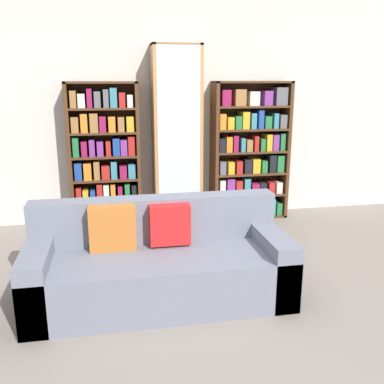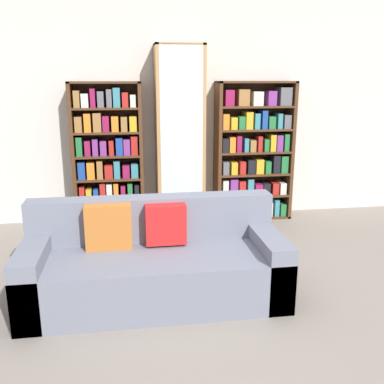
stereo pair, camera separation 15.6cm
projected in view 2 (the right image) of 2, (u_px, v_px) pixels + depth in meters
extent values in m
plane|color=gray|center=(215.00, 318.00, 3.16)|extent=(16.00, 16.00, 0.00)
cube|color=beige|center=(175.00, 109.00, 5.20)|extent=(7.13, 0.06, 2.70)
cube|color=slate|center=(155.00, 276.00, 3.37)|extent=(2.01, 0.80, 0.40)
cube|color=slate|center=(152.00, 218.00, 3.56)|extent=(2.01, 0.20, 0.37)
cube|color=slate|center=(35.00, 277.00, 3.23)|extent=(0.20, 0.80, 0.52)
cube|color=slate|center=(266.00, 262.00, 3.49)|extent=(0.20, 0.80, 0.52)
cube|color=#B76628|center=(108.00, 227.00, 3.36)|extent=(0.36, 0.12, 0.36)
cube|color=red|center=(166.00, 224.00, 3.42)|extent=(0.32, 0.12, 0.32)
cube|color=#4C2D19|center=(74.00, 156.00, 4.95)|extent=(0.04, 0.32, 1.68)
cube|color=#4C2D19|center=(141.00, 154.00, 5.06)|extent=(0.04, 0.32, 1.68)
cube|color=#4C2D19|center=(104.00, 82.00, 4.80)|extent=(0.81, 0.32, 0.02)
cube|color=#4C2D19|center=(111.00, 222.00, 5.22)|extent=(0.81, 0.32, 0.02)
cube|color=#4C2D19|center=(109.00, 153.00, 5.16)|extent=(0.81, 0.01, 1.68)
cube|color=#4C2D19|center=(110.00, 200.00, 5.15)|extent=(0.73, 0.32, 0.02)
cube|color=#4C2D19|center=(109.00, 178.00, 5.08)|extent=(0.73, 0.32, 0.02)
cube|color=#4C2D19|center=(108.00, 155.00, 5.01)|extent=(0.73, 0.32, 0.02)
cube|color=#4C2D19|center=(107.00, 132.00, 4.94)|extent=(0.73, 0.32, 0.02)
cube|color=#4C2D19|center=(106.00, 108.00, 4.87)|extent=(0.73, 0.32, 0.02)
cube|color=olive|center=(84.00, 216.00, 5.14)|extent=(0.06, 0.24, 0.17)
cube|color=#AD231E|center=(91.00, 215.00, 5.15)|extent=(0.06, 0.24, 0.20)
cube|color=black|center=(98.00, 215.00, 5.16)|extent=(0.06, 0.24, 0.18)
cube|color=teal|center=(104.00, 216.00, 5.18)|extent=(0.07, 0.24, 0.15)
cube|color=orange|center=(111.00, 214.00, 5.18)|extent=(0.05, 0.24, 0.20)
cube|color=#8E1947|center=(117.00, 215.00, 5.20)|extent=(0.06, 0.24, 0.17)
cube|color=#8E1947|center=(124.00, 215.00, 5.21)|extent=(0.06, 0.24, 0.15)
cube|color=teal|center=(131.00, 214.00, 5.22)|extent=(0.06, 0.24, 0.17)
cube|color=orange|center=(137.00, 214.00, 5.23)|extent=(0.05, 0.24, 0.15)
cube|color=#AD231E|center=(83.00, 193.00, 5.07)|extent=(0.06, 0.24, 0.18)
cube|color=gold|center=(89.00, 194.00, 5.08)|extent=(0.06, 0.24, 0.15)
cube|color=#1E4293|center=(96.00, 194.00, 5.09)|extent=(0.06, 0.24, 0.15)
cube|color=#AD231E|center=(103.00, 191.00, 5.10)|extent=(0.06, 0.24, 0.22)
cube|color=beige|center=(110.00, 191.00, 5.11)|extent=(0.06, 0.24, 0.21)
cube|color=orange|center=(116.00, 191.00, 5.12)|extent=(0.05, 0.24, 0.21)
cube|color=#8E1947|center=(123.00, 192.00, 5.14)|extent=(0.05, 0.24, 0.18)
cube|color=#237038|center=(130.00, 190.00, 5.14)|extent=(0.06, 0.24, 0.21)
cube|color=black|center=(137.00, 191.00, 5.16)|extent=(0.05, 0.24, 0.18)
cube|color=#1E4293|center=(82.00, 170.00, 5.00)|extent=(0.08, 0.24, 0.20)
cube|color=orange|center=(91.00, 170.00, 5.01)|extent=(0.09, 0.24, 0.20)
cube|color=olive|center=(100.00, 169.00, 5.03)|extent=(0.07, 0.24, 0.21)
cube|color=#AD231E|center=(109.00, 171.00, 5.05)|extent=(0.09, 0.24, 0.16)
cube|color=teal|center=(117.00, 168.00, 5.05)|extent=(0.07, 0.24, 0.20)
cube|color=#8E1947|center=(126.00, 170.00, 5.08)|extent=(0.08, 0.24, 0.15)
cube|color=teal|center=(134.00, 170.00, 5.09)|extent=(0.08, 0.24, 0.17)
cube|color=#237038|center=(80.00, 146.00, 4.92)|extent=(0.07, 0.24, 0.22)
cube|color=#8E1947|center=(88.00, 148.00, 4.94)|extent=(0.06, 0.24, 0.17)
cube|color=#7A3384|center=(96.00, 147.00, 4.95)|extent=(0.06, 0.24, 0.19)
cube|color=#7A3384|center=(104.00, 147.00, 4.97)|extent=(0.07, 0.24, 0.17)
cube|color=#AD231E|center=(112.00, 147.00, 4.98)|extent=(0.05, 0.24, 0.17)
cube|color=#1E4293|center=(119.00, 146.00, 4.99)|extent=(0.08, 0.24, 0.20)
cube|color=#7A3384|center=(127.00, 146.00, 5.01)|extent=(0.07, 0.24, 0.18)
cube|color=#AD231E|center=(134.00, 145.00, 5.01)|extent=(0.07, 0.24, 0.22)
cube|color=olive|center=(79.00, 124.00, 4.86)|extent=(0.08, 0.24, 0.17)
cube|color=orange|center=(88.00, 122.00, 4.87)|extent=(0.07, 0.24, 0.21)
cube|color=olive|center=(98.00, 122.00, 4.89)|extent=(0.09, 0.24, 0.21)
cube|color=#8E1947|center=(106.00, 123.00, 4.90)|extent=(0.07, 0.24, 0.18)
cube|color=orange|center=(115.00, 123.00, 4.92)|extent=(0.08, 0.24, 0.17)
cube|color=olive|center=(124.00, 124.00, 4.93)|extent=(0.07, 0.24, 0.17)
cube|color=gold|center=(133.00, 123.00, 4.95)|extent=(0.08, 0.24, 0.17)
cube|color=olive|center=(77.00, 99.00, 4.79)|extent=(0.07, 0.24, 0.19)
cube|color=beige|center=(85.00, 100.00, 4.81)|extent=(0.08, 0.24, 0.15)
cube|color=#8E1947|center=(93.00, 98.00, 4.81)|extent=(0.06, 0.24, 0.21)
cube|color=#5B5B60|center=(101.00, 99.00, 4.83)|extent=(0.07, 0.24, 0.18)
cube|color=#5B5B60|center=(109.00, 98.00, 4.84)|extent=(0.06, 0.24, 0.20)
cube|color=teal|center=(117.00, 97.00, 4.85)|extent=(0.08, 0.24, 0.22)
cube|color=#AD231E|center=(125.00, 100.00, 4.87)|extent=(0.07, 0.24, 0.16)
cube|color=beige|center=(133.00, 101.00, 4.88)|extent=(0.06, 0.24, 0.14)
cube|color=#AD7F4C|center=(158.00, 137.00, 5.02)|extent=(0.04, 0.36, 2.09)
cube|color=#AD7F4C|center=(202.00, 136.00, 5.10)|extent=(0.04, 0.36, 2.09)
cube|color=#AD7F4C|center=(179.00, 45.00, 4.80)|extent=(0.57, 0.36, 0.02)
cube|color=#AD7F4C|center=(180.00, 220.00, 5.32)|extent=(0.57, 0.36, 0.02)
cube|color=#AD7F4C|center=(178.00, 135.00, 5.23)|extent=(0.57, 0.01, 2.09)
cube|color=silver|center=(182.00, 139.00, 4.89)|extent=(0.49, 0.01, 2.07)
cube|color=#AD7F4C|center=(180.00, 192.00, 5.23)|extent=(0.49, 0.32, 0.02)
cube|color=#AD7F4C|center=(180.00, 165.00, 5.15)|extent=(0.49, 0.32, 0.02)
cube|color=#AD7F4C|center=(180.00, 137.00, 5.06)|extent=(0.49, 0.32, 0.02)
cube|color=#AD7F4C|center=(180.00, 107.00, 4.97)|extent=(0.49, 0.32, 0.02)
cube|color=#AD7F4C|center=(179.00, 77.00, 4.89)|extent=(0.49, 0.32, 0.02)
cylinder|color=silver|center=(169.00, 216.00, 5.28)|extent=(0.01, 0.01, 0.08)
cone|color=silver|center=(169.00, 209.00, 5.26)|extent=(0.09, 0.09, 0.10)
cylinder|color=silver|center=(180.00, 215.00, 5.31)|extent=(0.01, 0.01, 0.08)
cone|color=silver|center=(180.00, 208.00, 5.29)|extent=(0.09, 0.09, 0.10)
cylinder|color=silver|center=(192.00, 215.00, 5.34)|extent=(0.01, 0.01, 0.08)
cone|color=silver|center=(192.00, 207.00, 5.32)|extent=(0.09, 0.09, 0.10)
cylinder|color=silver|center=(168.00, 188.00, 5.21)|extent=(0.01, 0.01, 0.08)
cone|color=silver|center=(168.00, 181.00, 5.19)|extent=(0.09, 0.09, 0.10)
cylinder|color=silver|center=(180.00, 188.00, 5.22)|extent=(0.01, 0.01, 0.08)
cone|color=silver|center=(180.00, 181.00, 5.20)|extent=(0.09, 0.09, 0.10)
cylinder|color=silver|center=(192.00, 187.00, 5.25)|extent=(0.01, 0.01, 0.08)
cone|color=silver|center=(192.00, 180.00, 5.23)|extent=(0.09, 0.09, 0.10)
cylinder|color=silver|center=(165.00, 162.00, 5.10)|extent=(0.01, 0.01, 0.06)
cone|color=silver|center=(165.00, 156.00, 5.08)|extent=(0.06, 0.06, 0.08)
cylinder|color=silver|center=(173.00, 162.00, 5.12)|extent=(0.01, 0.01, 0.06)
cone|color=silver|center=(173.00, 156.00, 5.10)|extent=(0.06, 0.06, 0.08)
cylinder|color=silver|center=(180.00, 161.00, 5.15)|extent=(0.01, 0.01, 0.06)
cone|color=silver|center=(180.00, 155.00, 5.14)|extent=(0.06, 0.06, 0.08)
cylinder|color=silver|center=(188.00, 161.00, 5.14)|extent=(0.01, 0.01, 0.06)
cone|color=silver|center=(187.00, 156.00, 5.12)|extent=(0.06, 0.06, 0.08)
cylinder|color=silver|center=(195.00, 161.00, 5.17)|extent=(0.01, 0.01, 0.06)
cone|color=silver|center=(195.00, 155.00, 5.15)|extent=(0.06, 0.06, 0.08)
cylinder|color=silver|center=(165.00, 133.00, 5.02)|extent=(0.01, 0.01, 0.08)
cone|color=silver|center=(165.00, 125.00, 4.99)|extent=(0.06, 0.06, 0.10)
cylinder|color=silver|center=(172.00, 132.00, 5.04)|extent=(0.01, 0.01, 0.08)
cone|color=silver|center=(172.00, 125.00, 5.02)|extent=(0.06, 0.06, 0.10)
cylinder|color=silver|center=(180.00, 133.00, 5.03)|extent=(0.01, 0.01, 0.08)
cone|color=silver|center=(180.00, 125.00, 5.01)|extent=(0.06, 0.06, 0.10)
cylinder|color=silver|center=(187.00, 132.00, 5.05)|extent=(0.01, 0.01, 0.08)
cone|color=silver|center=(187.00, 125.00, 5.03)|extent=(0.06, 0.06, 0.10)
cylinder|color=silver|center=(195.00, 132.00, 5.09)|extent=(0.01, 0.01, 0.08)
cone|color=silver|center=(195.00, 125.00, 5.07)|extent=(0.06, 0.06, 0.10)
cylinder|color=silver|center=(164.00, 103.00, 4.91)|extent=(0.01, 0.01, 0.09)
cone|color=silver|center=(164.00, 94.00, 4.89)|extent=(0.05, 0.05, 0.10)
cylinder|color=silver|center=(170.00, 103.00, 4.95)|extent=(0.01, 0.01, 0.09)
cone|color=silver|center=(170.00, 94.00, 4.93)|extent=(0.05, 0.05, 0.10)
cylinder|color=silver|center=(176.00, 103.00, 4.95)|extent=(0.01, 0.01, 0.09)
cone|color=silver|center=(176.00, 94.00, 4.93)|extent=(0.05, 0.05, 0.10)
cylinder|color=silver|center=(183.00, 103.00, 4.95)|extent=(0.01, 0.01, 0.09)
cone|color=silver|center=(183.00, 94.00, 4.93)|extent=(0.05, 0.05, 0.10)
cylinder|color=silver|center=(189.00, 103.00, 4.96)|extent=(0.01, 0.01, 0.09)
cone|color=silver|center=(189.00, 94.00, 4.94)|extent=(0.05, 0.05, 0.10)
cylinder|color=silver|center=(196.00, 103.00, 4.97)|extent=(0.01, 0.01, 0.09)
cone|color=silver|center=(196.00, 94.00, 4.95)|extent=(0.05, 0.05, 0.10)
cylinder|color=silver|center=(164.00, 73.00, 4.84)|extent=(0.01, 0.01, 0.06)
cone|color=silver|center=(164.00, 67.00, 4.82)|extent=(0.06, 0.06, 0.08)
cylinder|color=silver|center=(172.00, 73.00, 4.86)|extent=(0.01, 0.01, 0.06)
cone|color=silver|center=(172.00, 67.00, 4.84)|extent=(0.06, 0.06, 0.08)
cylinder|color=silver|center=(179.00, 73.00, 4.88)|extent=(0.01, 0.01, 0.06)
cone|color=silver|center=(179.00, 67.00, 4.86)|extent=(0.06, 0.06, 0.08)
cylinder|color=silver|center=(187.00, 73.00, 4.89)|extent=(0.01, 0.01, 0.06)
cone|color=silver|center=(187.00, 67.00, 4.87)|extent=(0.06, 0.06, 0.08)
cylinder|color=silver|center=(195.00, 73.00, 4.91)|extent=(0.01, 0.01, 0.06)
cone|color=silver|center=(195.00, 67.00, 4.90)|extent=(0.06, 0.06, 0.08)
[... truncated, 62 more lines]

